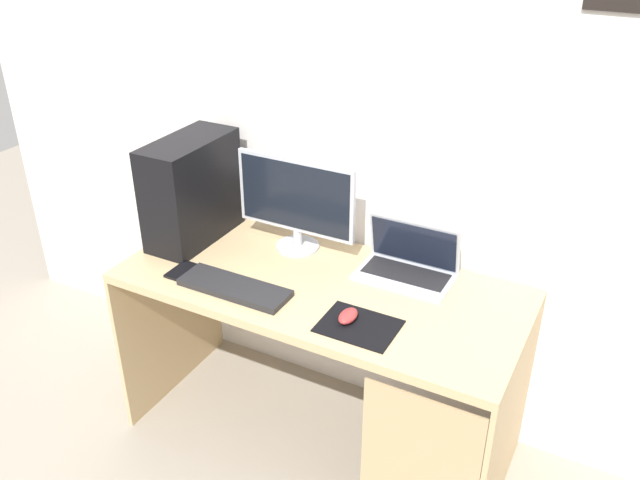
{
  "coord_description": "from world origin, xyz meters",
  "views": [
    {
      "loc": [
        0.98,
        -1.85,
        2.09
      ],
      "look_at": [
        0.0,
        0.0,
        0.95
      ],
      "focal_mm": 37.44,
      "sensor_mm": 36.0,
      "label": 1
    }
  ],
  "objects_px": {
    "pc_tower": "(192,190)",
    "monitor": "(296,202)",
    "mouse_left": "(348,316)",
    "keyboard": "(235,288)",
    "cell_phone": "(182,271)",
    "laptop": "(408,265)"
  },
  "relations": [
    {
      "from": "cell_phone",
      "to": "keyboard",
      "type": "bearing_deg",
      "value": -2.93
    },
    {
      "from": "pc_tower",
      "to": "laptop",
      "type": "height_order",
      "value": "pc_tower"
    },
    {
      "from": "keyboard",
      "to": "mouse_left",
      "type": "bearing_deg",
      "value": 2.55
    },
    {
      "from": "pc_tower",
      "to": "cell_phone",
      "type": "distance_m",
      "value": 0.35
    },
    {
      "from": "pc_tower",
      "to": "monitor",
      "type": "xyz_separation_m",
      "value": [
        0.42,
        0.11,
        -0.01
      ]
    },
    {
      "from": "pc_tower",
      "to": "mouse_left",
      "type": "distance_m",
      "value": 0.88
    },
    {
      "from": "mouse_left",
      "to": "keyboard",
      "type": "bearing_deg",
      "value": -177.45
    },
    {
      "from": "monitor",
      "to": "laptop",
      "type": "height_order",
      "value": "monitor"
    },
    {
      "from": "cell_phone",
      "to": "laptop",
      "type": "bearing_deg",
      "value": 26.61
    },
    {
      "from": "monitor",
      "to": "cell_phone",
      "type": "height_order",
      "value": "monitor"
    },
    {
      "from": "pc_tower",
      "to": "laptop",
      "type": "relative_size",
      "value": 1.2
    },
    {
      "from": "keyboard",
      "to": "cell_phone",
      "type": "xyz_separation_m",
      "value": [
        -0.25,
        0.01,
        -0.01
      ]
    },
    {
      "from": "mouse_left",
      "to": "cell_phone",
      "type": "relative_size",
      "value": 0.74
    },
    {
      "from": "cell_phone",
      "to": "mouse_left",
      "type": "bearing_deg",
      "value": 0.58
    },
    {
      "from": "monitor",
      "to": "mouse_left",
      "type": "height_order",
      "value": "monitor"
    },
    {
      "from": "monitor",
      "to": "cell_phone",
      "type": "distance_m",
      "value": 0.51
    },
    {
      "from": "pc_tower",
      "to": "mouse_left",
      "type": "relative_size",
      "value": 4.46
    },
    {
      "from": "pc_tower",
      "to": "laptop",
      "type": "xyz_separation_m",
      "value": [
        0.89,
        0.13,
        -0.17
      ]
    },
    {
      "from": "laptop",
      "to": "cell_phone",
      "type": "relative_size",
      "value": 2.75
    },
    {
      "from": "monitor",
      "to": "laptop",
      "type": "distance_m",
      "value": 0.5
    },
    {
      "from": "laptop",
      "to": "keyboard",
      "type": "distance_m",
      "value": 0.65
    },
    {
      "from": "keyboard",
      "to": "mouse_left",
      "type": "xyz_separation_m",
      "value": [
        0.45,
        0.02,
        0.01
      ]
    }
  ]
}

